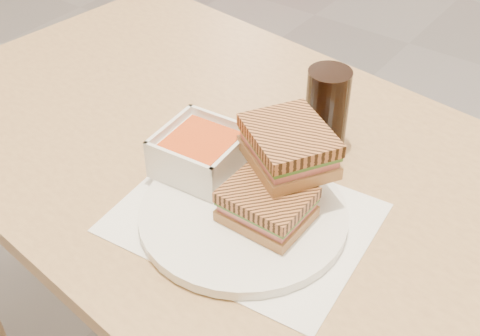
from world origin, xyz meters
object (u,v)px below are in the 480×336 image
Objects in this scene: plate at (243,214)px; soup_bowl at (201,154)px; panini_lower at (267,204)px; cola_glass at (326,112)px; main_table at (238,207)px.

soup_bowl is at bearing 159.90° from plate.
cola_glass is (-0.03, 0.20, 0.03)m from panini_lower.
cola_glass reaches higher than plate.
plate is at bearing -51.02° from main_table.
panini_lower is at bearing -12.80° from soup_bowl.
main_table is 9.00× the size of cola_glass.
main_table is 0.23m from panini_lower.
plate is 0.05m from panini_lower.
soup_bowl reaches higher than panini_lower.
soup_bowl is at bearing 167.20° from panini_lower.
main_table is 0.19m from plate.
main_table is 11.42× the size of panini_lower.
panini_lower is (0.14, -0.03, -0.00)m from soup_bowl.
soup_bowl is (-0.10, 0.04, 0.03)m from plate.
panini_lower is (0.13, -0.11, 0.16)m from main_table.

